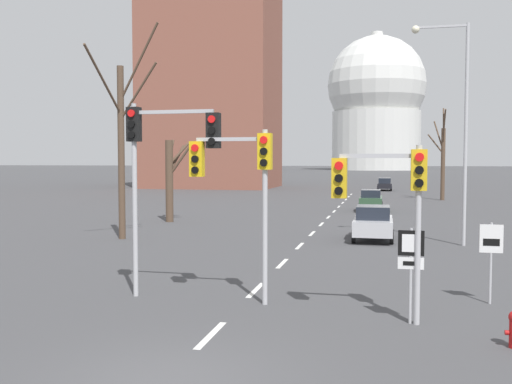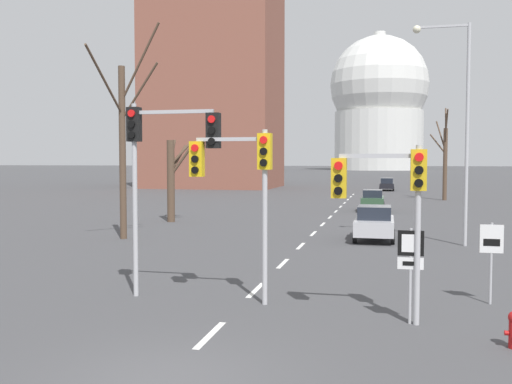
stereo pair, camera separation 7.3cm
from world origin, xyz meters
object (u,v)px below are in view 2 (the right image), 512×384
traffic_signal_near_right (389,189)px  sedan_mid_centre (374,223)px  sedan_near_right (387,184)px  route_sign_post (411,259)px  traffic_signal_near_left (161,150)px  street_lamp_right (458,113)px  traffic_signal_centre_tall (240,172)px  speed_limit_sign (491,249)px  sedan_near_left (373,200)px

traffic_signal_near_right → sedan_mid_centre: bearing=92.5°
sedan_near_right → route_sign_post: bearing=-89.4°
route_sign_post → sedan_mid_centre: size_ratio=0.57×
traffic_signal_near_right → sedan_near_right: bearing=90.1°
traffic_signal_near_left → street_lamp_right: street_lamp_right is taller
traffic_signal_near_right → street_lamp_right: bearing=77.2°
traffic_signal_near_right → sedan_mid_centre: size_ratio=1.06×
traffic_signal_near_right → route_sign_post: size_ratio=1.86×
traffic_signal_near_left → sedan_mid_centre: 14.64m
route_sign_post → traffic_signal_near_right: bearing=-175.9°
traffic_signal_centre_tall → sedan_near_right: bearing=86.4°
traffic_signal_centre_tall → speed_limit_sign: bearing=11.9°
traffic_signal_near_right → sedan_mid_centre: traffic_signal_near_right is taller
sedan_near_right → sedan_mid_centre: sedan_mid_centre is taller
speed_limit_sign → sedan_near_left: (-3.81, 27.85, -0.64)m
traffic_signal_centre_tall → speed_limit_sign: (6.59, 1.39, -2.07)m
traffic_signal_near_left → sedan_near_left: 29.75m
traffic_signal_centre_tall → route_sign_post: (4.41, -1.02, -2.01)m
traffic_signal_near_right → traffic_signal_centre_tall: traffic_signal_centre_tall is taller
speed_limit_sign → street_lamp_right: street_lamp_right is taller
traffic_signal_near_left → route_sign_post: bearing=-9.6°
route_sign_post → sedan_mid_centre: (-1.14, 14.26, -0.68)m
traffic_signal_near_left → street_lamp_right: size_ratio=0.55×
sedan_near_left → sedan_mid_centre: (0.48, -15.99, 0.01)m
traffic_signal_near_right → sedan_near_left: traffic_signal_near_right is taller
street_lamp_right → sedan_mid_centre: size_ratio=2.50×
traffic_signal_centre_tall → street_lamp_right: (6.91, 12.33, 2.47)m
street_lamp_right → sedan_near_right: 48.38m
traffic_signal_centre_tall → sedan_mid_centre: traffic_signal_centre_tall is taller
traffic_signal_centre_tall → sedan_near_right: traffic_signal_centre_tall is taller
route_sign_post → traffic_signal_near_left: bearing=170.4°
route_sign_post → sedan_near_left: 30.30m
traffic_signal_near_right → speed_limit_sign: (2.71, 2.44, -1.70)m
speed_limit_sign → street_lamp_right: bearing=88.3°
traffic_signal_near_left → sedan_near_right: (6.10, 60.21, -3.35)m
traffic_signal_near_left → traffic_signal_centre_tall: 2.40m
speed_limit_sign → street_lamp_right: 11.85m
traffic_signal_near_left → sedan_mid_centre: traffic_signal_near_left is taller
traffic_signal_near_right → speed_limit_sign: bearing=42.0°
route_sign_post → street_lamp_right: bearing=79.4°
sedan_near_left → speed_limit_sign: bearing=-82.2°
traffic_signal_centre_tall → sedan_mid_centre: size_ratio=1.17×
route_sign_post → sedan_near_left: (-1.62, 30.25, -0.69)m
speed_limit_sign → traffic_signal_near_left: bearing=-171.9°
sedan_near_left → traffic_signal_near_right: bearing=-87.9°
speed_limit_sign → sedan_near_right: bearing=92.7°
route_sign_post → sedan_mid_centre: route_sign_post is taller
sedan_mid_centre → route_sign_post: bearing=-85.4°
traffic_signal_near_right → speed_limit_sign: 4.02m
traffic_signal_centre_tall → sedan_near_right: (3.78, 60.33, -2.74)m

